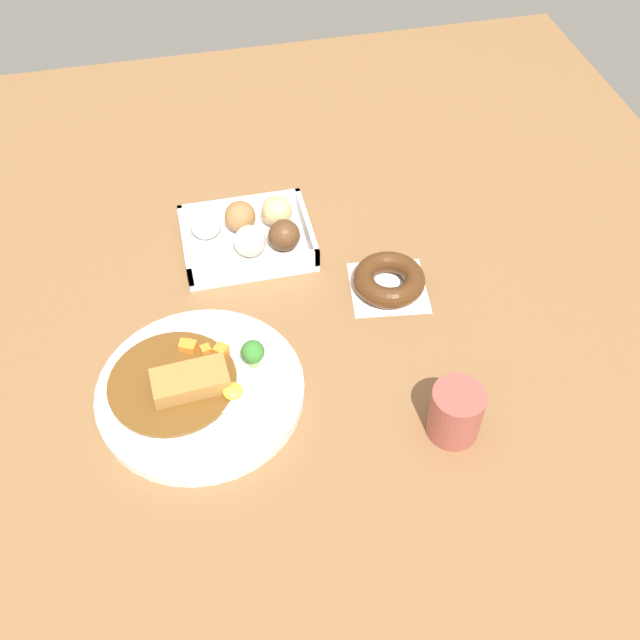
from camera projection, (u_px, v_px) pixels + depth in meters
ground_plane at (270, 321)px, 1.10m from camera, size 1.60×1.60×0.00m
curry_plate at (199, 388)px, 1.01m from camera, size 0.28×0.28×0.06m
donut_box at (250, 233)px, 1.19m from camera, size 0.21×0.16×0.06m
chocolate_ring_donut at (389, 280)px, 1.14m from camera, size 0.13×0.13×0.03m
coffee_mug at (456, 412)px, 0.95m from camera, size 0.07×0.07×0.08m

